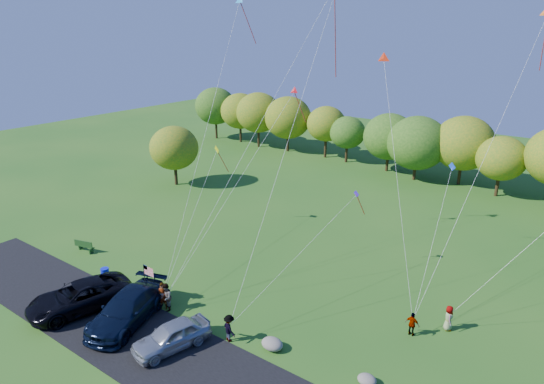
{
  "coord_description": "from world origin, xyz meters",
  "views": [
    {
      "loc": [
        19.33,
        -18.9,
        17.83
      ],
      "look_at": [
        0.91,
        6.0,
        7.1
      ],
      "focal_mm": 32.0,
      "sensor_mm": 36.0,
      "label": 1
    }
  ],
  "objects_px": {
    "minivan_dark": "(80,297)",
    "park_bench": "(84,246)",
    "flyer_a": "(163,296)",
    "flyer_d": "(412,324)",
    "flyer_b": "(166,297)",
    "minivan_navy": "(127,309)",
    "flyer_c": "(229,328)",
    "flyer_e": "(449,318)",
    "trash_barrel": "(105,274)",
    "minivan_silver": "(172,336)"
  },
  "relations": [
    {
      "from": "minivan_silver",
      "to": "flyer_d",
      "type": "height_order",
      "value": "minivan_silver"
    },
    {
      "from": "flyer_b",
      "to": "trash_barrel",
      "type": "xyz_separation_m",
      "value": [
        -6.76,
        0.1,
        -0.52
      ]
    },
    {
      "from": "flyer_a",
      "to": "flyer_e",
      "type": "xyz_separation_m",
      "value": [
        15.86,
        8.85,
        -0.13
      ]
    },
    {
      "from": "flyer_b",
      "to": "flyer_e",
      "type": "xyz_separation_m",
      "value": [
        15.56,
        8.85,
        -0.15
      ]
    },
    {
      "from": "minivan_dark",
      "to": "park_bench",
      "type": "height_order",
      "value": "minivan_dark"
    },
    {
      "from": "minivan_navy",
      "to": "trash_barrel",
      "type": "relative_size",
      "value": 7.28
    },
    {
      "from": "flyer_e",
      "to": "park_bench",
      "type": "height_order",
      "value": "flyer_e"
    },
    {
      "from": "park_bench",
      "to": "trash_barrel",
      "type": "relative_size",
      "value": 1.96
    },
    {
      "from": "flyer_b",
      "to": "flyer_a",
      "type": "bearing_deg",
      "value": -136.75
    },
    {
      "from": "flyer_a",
      "to": "trash_barrel",
      "type": "height_order",
      "value": "flyer_a"
    },
    {
      "from": "flyer_d",
      "to": "park_bench",
      "type": "xyz_separation_m",
      "value": [
        -26.09,
        -5.07,
        -0.24
      ]
    },
    {
      "from": "minivan_silver",
      "to": "park_bench",
      "type": "distance_m",
      "value": 16.03
    },
    {
      "from": "minivan_dark",
      "to": "flyer_b",
      "type": "xyz_separation_m",
      "value": [
        4.59,
        3.33,
        -0.01
      ]
    },
    {
      "from": "minivan_dark",
      "to": "flyer_b",
      "type": "relative_size",
      "value": 3.41
    },
    {
      "from": "flyer_e",
      "to": "park_bench",
      "type": "bearing_deg",
      "value": 78.92
    },
    {
      "from": "flyer_a",
      "to": "flyer_c",
      "type": "xyz_separation_m",
      "value": [
        5.78,
        0.0,
        -0.09
      ]
    },
    {
      "from": "flyer_d",
      "to": "trash_barrel",
      "type": "relative_size",
      "value": 1.72
    },
    {
      "from": "minivan_dark",
      "to": "minivan_navy",
      "type": "relative_size",
      "value": 1.02
    },
    {
      "from": "flyer_a",
      "to": "flyer_e",
      "type": "bearing_deg",
      "value": -11.44
    },
    {
      "from": "minivan_navy",
      "to": "flyer_c",
      "type": "height_order",
      "value": "minivan_navy"
    },
    {
      "from": "flyer_b",
      "to": "trash_barrel",
      "type": "distance_m",
      "value": 6.78
    },
    {
      "from": "flyer_b",
      "to": "minivan_dark",
      "type": "bearing_deg",
      "value": -100.8
    },
    {
      "from": "flyer_e",
      "to": "trash_barrel",
      "type": "bearing_deg",
      "value": 86.22
    },
    {
      "from": "minivan_silver",
      "to": "park_bench",
      "type": "xyz_separation_m",
      "value": [
        -15.4,
        4.44,
        -0.33
      ]
    },
    {
      "from": "flyer_c",
      "to": "trash_barrel",
      "type": "bearing_deg",
      "value": 20.19
    },
    {
      "from": "minivan_dark",
      "to": "flyer_c",
      "type": "height_order",
      "value": "minivan_dark"
    },
    {
      "from": "minivan_navy",
      "to": "park_bench",
      "type": "relative_size",
      "value": 3.72
    },
    {
      "from": "minivan_silver",
      "to": "park_bench",
      "type": "relative_size",
      "value": 2.67
    },
    {
      "from": "park_bench",
      "to": "minivan_silver",
      "type": "bearing_deg",
      "value": -31.79
    },
    {
      "from": "minivan_navy",
      "to": "flyer_e",
      "type": "height_order",
      "value": "minivan_navy"
    },
    {
      "from": "flyer_a",
      "to": "flyer_c",
      "type": "height_order",
      "value": "flyer_a"
    },
    {
      "from": "minivan_navy",
      "to": "flyer_d",
      "type": "relative_size",
      "value": 4.23
    },
    {
      "from": "flyer_a",
      "to": "flyer_d",
      "type": "relative_size",
      "value": 1.24
    },
    {
      "from": "flyer_e",
      "to": "flyer_c",
      "type": "bearing_deg",
      "value": 106.11
    },
    {
      "from": "flyer_a",
      "to": "flyer_c",
      "type": "relative_size",
      "value": 1.1
    },
    {
      "from": "trash_barrel",
      "to": "flyer_d",
      "type": "bearing_deg",
      "value": 18.33
    },
    {
      "from": "minivan_dark",
      "to": "flyer_c",
      "type": "distance_m",
      "value": 10.61
    },
    {
      "from": "park_bench",
      "to": "trash_barrel",
      "type": "height_order",
      "value": "park_bench"
    },
    {
      "from": "minivan_navy",
      "to": "flyer_a",
      "type": "height_order",
      "value": "minivan_navy"
    },
    {
      "from": "minivan_dark",
      "to": "trash_barrel",
      "type": "xyz_separation_m",
      "value": [
        -2.17,
        3.43,
        -0.53
      ]
    },
    {
      "from": "flyer_e",
      "to": "park_bench",
      "type": "xyz_separation_m",
      "value": [
        -27.67,
        -6.95,
        -0.29
      ]
    },
    {
      "from": "minivan_silver",
      "to": "trash_barrel",
      "type": "distance_m",
      "value": 10.41
    },
    {
      "from": "minivan_navy",
      "to": "flyer_d",
      "type": "xyz_separation_m",
      "value": [
        14.87,
        9.42,
        -0.23
      ]
    },
    {
      "from": "minivan_navy",
      "to": "flyer_e",
      "type": "xyz_separation_m",
      "value": [
        16.44,
        11.29,
        -0.18
      ]
    },
    {
      "from": "minivan_navy",
      "to": "minivan_silver",
      "type": "bearing_deg",
      "value": -19.84
    },
    {
      "from": "flyer_b",
      "to": "park_bench",
      "type": "bearing_deg",
      "value": -145.69
    },
    {
      "from": "flyer_d",
      "to": "trash_barrel",
      "type": "distance_m",
      "value": 21.87
    },
    {
      "from": "minivan_dark",
      "to": "minivan_navy",
      "type": "height_order",
      "value": "minivan_navy"
    },
    {
      "from": "flyer_d",
      "to": "park_bench",
      "type": "bearing_deg",
      "value": 14.19
    },
    {
      "from": "minivan_dark",
      "to": "minivan_silver",
      "type": "relative_size",
      "value": 1.42
    }
  ]
}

